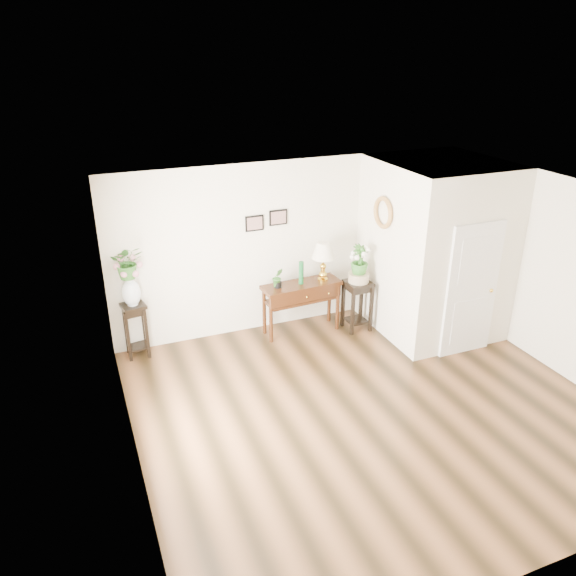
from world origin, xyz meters
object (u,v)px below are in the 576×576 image
console_table (301,308)px  plant_stand_b (357,305)px  table_lamp (323,260)px  plant_stand_a (136,330)px

console_table → plant_stand_b: 0.94m
table_lamp → plant_stand_a: 3.14m
console_table → plant_stand_b: (0.90, -0.26, -0.01)m
plant_stand_b → plant_stand_a: bearing=172.2°
table_lamp → console_table: bearing=180.0°
plant_stand_b → table_lamp: bearing=153.6°
console_table → plant_stand_a: 2.66m
console_table → table_lamp: size_ratio=1.98×
table_lamp → plant_stand_b: table_lamp is taller
plant_stand_a → plant_stand_b: 3.58m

